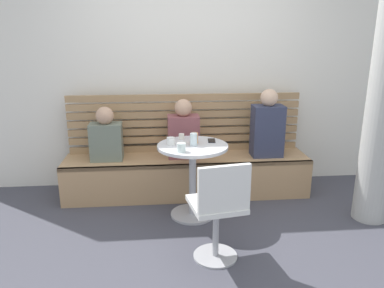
{
  "coord_description": "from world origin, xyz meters",
  "views": [
    {
      "loc": [
        -0.31,
        -2.74,
        1.75
      ],
      "look_at": [
        0.01,
        0.66,
        0.75
      ],
      "focal_mm": 34.99,
      "sensor_mm": 36.0,
      "label": 1
    }
  ],
  "objects_px": {
    "booth_bench": "(187,176)",
    "cup_tumbler_orange": "(194,138)",
    "person_child_middle": "(183,132)",
    "cup_espresso_small": "(181,136)",
    "cafe_table": "(193,167)",
    "white_chair": "(219,208)",
    "person_adult": "(267,126)",
    "phone_on_table": "(212,141)",
    "cup_glass_short": "(181,147)",
    "cup_ceramic_white": "(171,141)",
    "cup_glass_tall": "(194,139)",
    "person_child_left": "(106,137)"
  },
  "relations": [
    {
      "from": "booth_bench",
      "to": "cup_tumbler_orange",
      "type": "bearing_deg",
      "value": -85.63
    },
    {
      "from": "person_child_middle",
      "to": "cup_espresso_small",
      "type": "bearing_deg",
      "value": -97.23
    },
    {
      "from": "booth_bench",
      "to": "cafe_table",
      "type": "height_order",
      "value": "cafe_table"
    },
    {
      "from": "white_chair",
      "to": "person_adult",
      "type": "relative_size",
      "value": 1.13
    },
    {
      "from": "phone_on_table",
      "to": "cup_glass_short",
      "type": "bearing_deg",
      "value": 50.6
    },
    {
      "from": "cup_ceramic_white",
      "to": "phone_on_table",
      "type": "height_order",
      "value": "cup_ceramic_white"
    },
    {
      "from": "person_child_middle",
      "to": "cup_glass_tall",
      "type": "distance_m",
      "value": 0.59
    },
    {
      "from": "cup_glass_short",
      "to": "person_child_middle",
      "type": "bearing_deg",
      "value": 84.61
    },
    {
      "from": "white_chair",
      "to": "phone_on_table",
      "type": "xyz_separation_m",
      "value": [
        0.07,
        0.93,
        0.28
      ]
    },
    {
      "from": "white_chair",
      "to": "person_child_left",
      "type": "bearing_deg",
      "value": 126.83
    },
    {
      "from": "cup_ceramic_white",
      "to": "phone_on_table",
      "type": "bearing_deg",
      "value": 12.01
    },
    {
      "from": "cup_ceramic_white",
      "to": "cup_glass_tall",
      "type": "bearing_deg",
      "value": -13.3
    },
    {
      "from": "white_chair",
      "to": "person_child_middle",
      "type": "height_order",
      "value": "person_child_middle"
    },
    {
      "from": "cup_ceramic_white",
      "to": "cup_espresso_small",
      "type": "height_order",
      "value": "cup_ceramic_white"
    },
    {
      "from": "cup_tumbler_orange",
      "to": "phone_on_table",
      "type": "relative_size",
      "value": 0.71
    },
    {
      "from": "person_child_middle",
      "to": "cup_espresso_small",
      "type": "distance_m",
      "value": 0.35
    },
    {
      "from": "person_adult",
      "to": "person_child_middle",
      "type": "bearing_deg",
      "value": 177.03
    },
    {
      "from": "cafe_table",
      "to": "person_child_left",
      "type": "relative_size",
      "value": 1.27
    },
    {
      "from": "person_child_left",
      "to": "cup_ceramic_white",
      "type": "xyz_separation_m",
      "value": [
        0.68,
        -0.51,
        0.08
      ]
    },
    {
      "from": "cup_espresso_small",
      "to": "cup_glass_short",
      "type": "distance_m",
      "value": 0.42
    },
    {
      "from": "cafe_table",
      "to": "cup_tumbler_orange",
      "type": "relative_size",
      "value": 7.4
    },
    {
      "from": "person_child_left",
      "to": "cup_glass_short",
      "type": "height_order",
      "value": "person_child_left"
    },
    {
      "from": "cafe_table",
      "to": "person_child_left",
      "type": "distance_m",
      "value": 1.05
    },
    {
      "from": "phone_on_table",
      "to": "cup_tumbler_orange",
      "type": "bearing_deg",
      "value": 21.76
    },
    {
      "from": "person_child_left",
      "to": "cup_glass_tall",
      "type": "bearing_deg",
      "value": -32.04
    },
    {
      "from": "cup_espresso_small",
      "to": "cafe_table",
      "type": "bearing_deg",
      "value": -66.6
    },
    {
      "from": "booth_bench",
      "to": "cup_glass_tall",
      "type": "height_order",
      "value": "cup_glass_tall"
    },
    {
      "from": "cup_espresso_small",
      "to": "phone_on_table",
      "type": "bearing_deg",
      "value": -18.47
    },
    {
      "from": "cup_glass_tall",
      "to": "cup_espresso_small",
      "type": "distance_m",
      "value": 0.26
    },
    {
      "from": "booth_bench",
      "to": "cup_glass_tall",
      "type": "distance_m",
      "value": 0.8
    },
    {
      "from": "booth_bench",
      "to": "cup_glass_short",
      "type": "relative_size",
      "value": 33.75
    },
    {
      "from": "cafe_table",
      "to": "phone_on_table",
      "type": "distance_m",
      "value": 0.32
    },
    {
      "from": "cup_glass_short",
      "to": "phone_on_table",
      "type": "relative_size",
      "value": 0.57
    },
    {
      "from": "cafe_table",
      "to": "cup_ceramic_white",
      "type": "distance_m",
      "value": 0.33
    },
    {
      "from": "person_adult",
      "to": "cup_tumbler_orange",
      "type": "height_order",
      "value": "person_adult"
    },
    {
      "from": "person_child_left",
      "to": "cup_tumbler_orange",
      "type": "height_order",
      "value": "person_child_left"
    },
    {
      "from": "cup_glass_tall",
      "to": "cup_ceramic_white",
      "type": "distance_m",
      "value": 0.22
    },
    {
      "from": "cup_espresso_small",
      "to": "booth_bench",
      "type": "bearing_deg",
      "value": 75.95
    },
    {
      "from": "person_adult",
      "to": "cup_glass_tall",
      "type": "bearing_deg",
      "value": -148.57
    },
    {
      "from": "person_child_left",
      "to": "cup_espresso_small",
      "type": "xyz_separation_m",
      "value": [
        0.79,
        -0.32,
        0.07
      ]
    },
    {
      "from": "cup_espresso_small",
      "to": "phone_on_table",
      "type": "height_order",
      "value": "cup_espresso_small"
    },
    {
      "from": "cup_ceramic_white",
      "to": "cup_espresso_small",
      "type": "distance_m",
      "value": 0.22
    },
    {
      "from": "person_child_middle",
      "to": "cup_ceramic_white",
      "type": "relative_size",
      "value": 8.1
    },
    {
      "from": "booth_bench",
      "to": "cup_espresso_small",
      "type": "distance_m",
      "value": 0.64
    },
    {
      "from": "person_adult",
      "to": "cup_glass_short",
      "type": "xyz_separation_m",
      "value": [
        -1.0,
        -0.72,
        0.0
      ]
    },
    {
      "from": "white_chair",
      "to": "cup_glass_short",
      "type": "bearing_deg",
      "value": 112.35
    },
    {
      "from": "booth_bench",
      "to": "cup_ceramic_white",
      "type": "bearing_deg",
      "value": -110.95
    },
    {
      "from": "person_child_middle",
      "to": "cup_tumbler_orange",
      "type": "xyz_separation_m",
      "value": [
        0.07,
        -0.5,
        0.06
      ]
    },
    {
      "from": "person_child_left",
      "to": "cup_glass_tall",
      "type": "height_order",
      "value": "person_child_left"
    },
    {
      "from": "cafe_table",
      "to": "person_adult",
      "type": "height_order",
      "value": "person_adult"
    }
  ]
}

